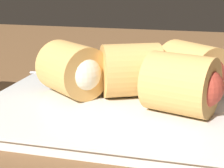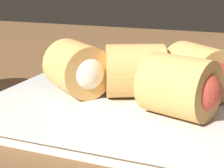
# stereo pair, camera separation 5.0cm
# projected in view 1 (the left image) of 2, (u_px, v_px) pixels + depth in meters

# --- Properties ---
(table_surface) EXTENTS (1.80, 1.40, 0.02)m
(table_surface) POSITION_uv_depth(u_px,v_px,m) (147.00, 125.00, 0.43)
(table_surface) COLOR brown
(table_surface) RESTS_ON ground
(serving_plate) EXTENTS (0.30, 0.22, 0.01)m
(serving_plate) POSITION_uv_depth(u_px,v_px,m) (112.00, 112.00, 0.42)
(serving_plate) COLOR silver
(serving_plate) RESTS_ON table_surface
(roll_front_left) EXTENTS (0.09, 0.09, 0.06)m
(roll_front_left) POSITION_uv_depth(u_px,v_px,m) (74.00, 70.00, 0.45)
(roll_front_left) COLOR #DBA356
(roll_front_left) RESTS_ON serving_plate
(roll_front_right) EXTENTS (0.09, 0.09, 0.06)m
(roll_front_right) POSITION_uv_depth(u_px,v_px,m) (195.00, 70.00, 0.45)
(roll_front_right) COLOR #DBA356
(roll_front_right) RESTS_ON serving_plate
(roll_back_left) EXTENTS (0.09, 0.09, 0.06)m
(roll_back_left) POSITION_uv_depth(u_px,v_px,m) (135.00, 70.00, 0.45)
(roll_back_left) COLOR #DBA356
(roll_back_left) RESTS_ON serving_plate
(roll_back_right) EXTENTS (0.09, 0.08, 0.06)m
(roll_back_right) POSITION_uv_depth(u_px,v_px,m) (185.00, 85.00, 0.39)
(roll_back_right) COLOR #DBA356
(roll_back_right) RESTS_ON serving_plate
(spoon) EXTENTS (0.20, 0.04, 0.01)m
(spoon) POSITION_uv_depth(u_px,v_px,m) (128.00, 74.00, 0.59)
(spoon) COLOR #B2B2B7
(spoon) RESTS_ON table_surface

